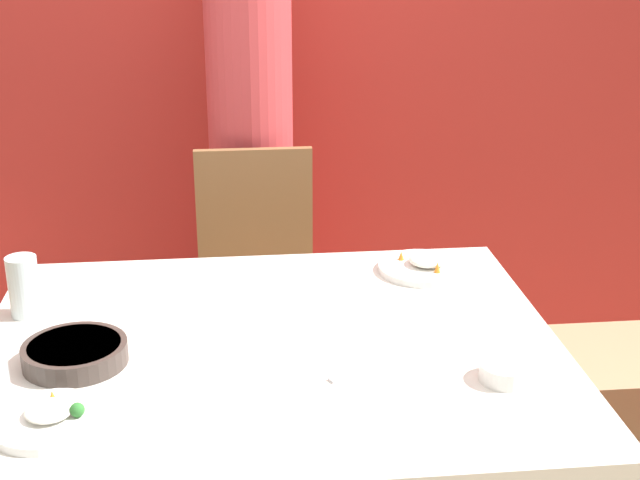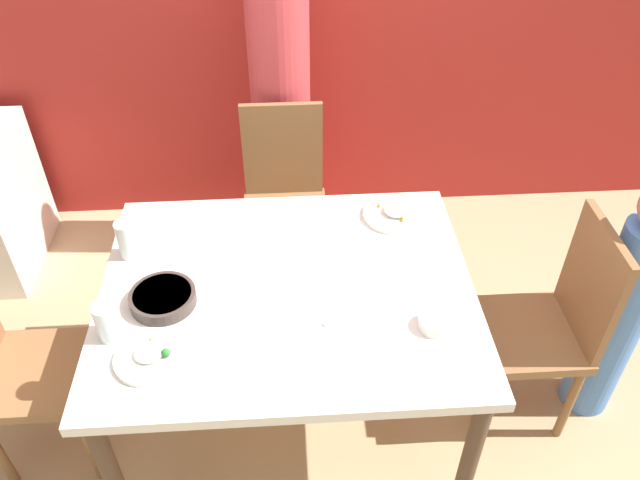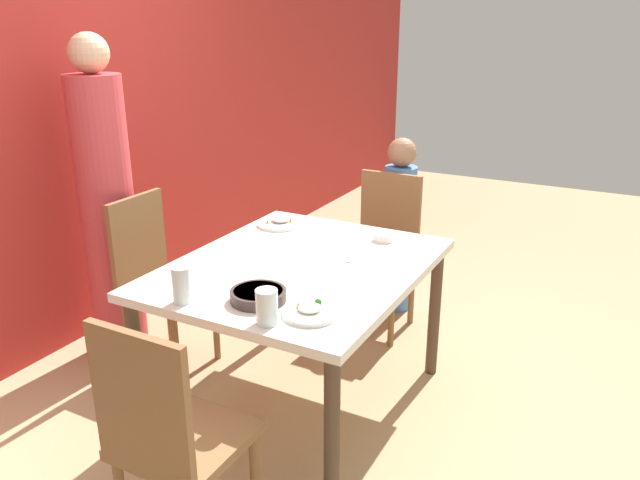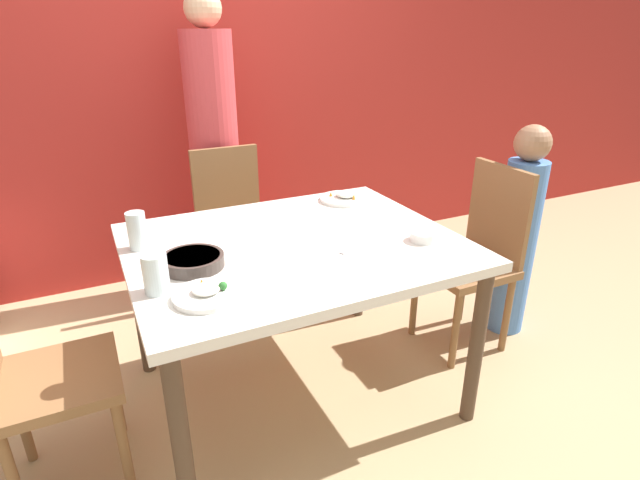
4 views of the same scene
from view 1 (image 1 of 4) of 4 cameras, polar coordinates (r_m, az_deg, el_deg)
name	(u,v)px [view 1 (image 1 of 4)]	position (r m, az deg, el deg)	size (l,w,h in m)	color
dining_table	(271,373)	(2.05, -3.17, -8.52)	(1.30, 1.06, 0.75)	silver
chair_adult_spot	(258,288)	(2.90, -4.01, -3.05)	(0.40, 0.40, 0.94)	brown
person_adult	(252,166)	(3.09, -4.39, 4.72)	(0.29, 0.29, 1.74)	#C63D42
bowl_curry	(75,353)	(1.98, -15.41, -6.98)	(0.22, 0.22, 0.05)	#3D332D
plate_rice_adult	(50,419)	(1.78, -16.92, -10.90)	(0.21, 0.21, 0.05)	white
plate_rice_child	(424,266)	(2.39, 6.65, -1.67)	(0.24, 0.24, 0.05)	white
bowl_rice_small	(505,371)	(1.89, 11.77, -8.21)	(0.11, 0.11, 0.04)	white
glass_water_short	(24,287)	(2.22, -18.43, -2.84)	(0.07, 0.07, 0.15)	silver
fork_steel	(366,369)	(1.89, 2.97, -8.28)	(0.17, 0.10, 0.01)	silver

